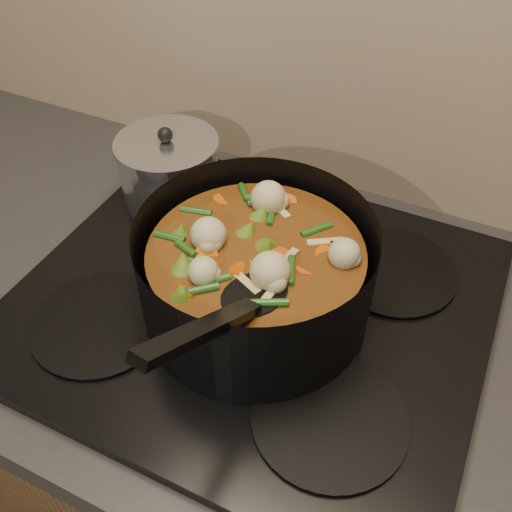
% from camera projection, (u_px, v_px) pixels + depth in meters
% --- Properties ---
extents(counter, '(2.64, 0.64, 0.91)m').
position_uv_depth(counter, '(254.00, 458.00, 1.11)').
color(counter, brown).
rests_on(counter, ground).
extents(stovetop, '(0.62, 0.54, 0.03)m').
position_uv_depth(stovetop, '(253.00, 301.00, 0.79)').
color(stovetop, black).
rests_on(stovetop, counter).
extents(stockpot, '(0.37, 0.44, 0.22)m').
position_uv_depth(stockpot, '(256.00, 276.00, 0.72)').
color(stockpot, black).
rests_on(stockpot, stovetop).
extents(saucepan, '(0.16, 0.16, 0.13)m').
position_uv_depth(saucepan, '(170.00, 170.00, 0.90)').
color(saucepan, silver).
rests_on(saucepan, stovetop).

